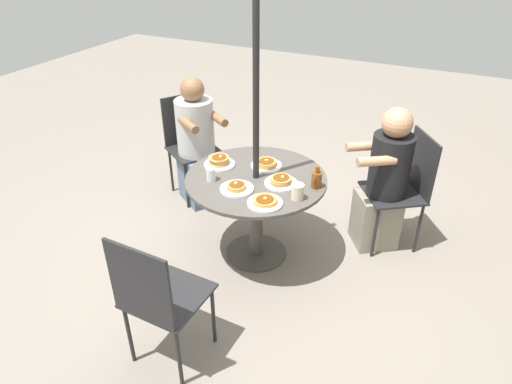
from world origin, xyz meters
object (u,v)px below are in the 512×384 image
at_px(pancake_plate_c, 267,164).
at_px(drinking_glass_a, 211,174).
at_px(patio_chair_south, 157,295).
at_px(coffee_cup, 297,192).
at_px(patio_chair_east, 190,140).
at_px(patio_chair_north, 405,184).
at_px(pancake_plate_a, 281,181).
at_px(pancake_plate_b, 219,162).
at_px(syrup_bottle, 317,179).
at_px(patio_table, 256,194).
at_px(diner_east, 198,147).
at_px(pancake_plate_d, 237,188).
at_px(diner_north, 384,184).
at_px(pancake_plate_e, 265,202).

bearing_deg(pancake_plate_c, drinking_glass_a, -36.82).
bearing_deg(patio_chair_south, coffee_cup, 69.82).
bearing_deg(coffee_cup, patio_chair_east, -119.49).
relative_size(patio_chair_north, drinking_glass_a, 9.49).
relative_size(pancake_plate_a, pancake_plate_b, 1.00).
distance_m(patio_chair_east, syrup_bottle, 1.57).
relative_size(patio_table, pancake_plate_a, 4.38).
distance_m(diner_east, pancake_plate_d, 1.13).
xyz_separation_m(diner_east, syrup_bottle, (0.48, 1.30, 0.23)).
xyz_separation_m(pancake_plate_a, pancake_plate_d, (0.21, -0.25, -0.01)).
height_order(patio_chair_east, pancake_plate_b, patio_chair_east).
height_order(diner_north, drinking_glass_a, diner_north).
distance_m(patio_chair_north, patio_chair_south, 2.11).
xyz_separation_m(diner_east, pancake_plate_c, (0.36, 0.85, 0.19)).
relative_size(diner_north, pancake_plate_c, 4.97).
relative_size(pancake_plate_a, drinking_glass_a, 2.38).
bearing_deg(pancake_plate_d, diner_east, -133.24).
height_order(pancake_plate_b, pancake_plate_e, pancake_plate_b).
distance_m(diner_east, pancake_plate_a, 1.21).
bearing_deg(patio_table, diner_north, 124.60).
height_order(pancake_plate_b, syrup_bottle, syrup_bottle).
xyz_separation_m(patio_chair_south, pancake_plate_a, (-1.17, 0.24, 0.19)).
distance_m(patio_table, pancake_plate_c, 0.25).
relative_size(patio_chair_east, pancake_plate_b, 3.99).
relative_size(patio_chair_north, coffee_cup, 8.54).
relative_size(pancake_plate_b, syrup_bottle, 1.45).
height_order(patio_table, syrup_bottle, syrup_bottle).
distance_m(diner_north, patio_chair_south, 1.96).
distance_m(patio_chair_east, patio_chair_south, 2.05).
xyz_separation_m(patio_chair_east, diner_east, (0.09, 0.15, -0.00)).
bearing_deg(pancake_plate_d, patio_table, 169.00).
height_order(diner_north, pancake_plate_b, diner_north).
bearing_deg(patio_table, patio_chair_north, 124.60).
distance_m(patio_chair_south, pancake_plate_a, 1.21).
height_order(patio_chair_east, pancake_plate_a, patio_chair_east).
xyz_separation_m(diner_north, pancake_plate_a, (0.59, -0.63, 0.17)).
height_order(patio_chair_south, drinking_glass_a, patio_chair_south).
bearing_deg(syrup_bottle, patio_chair_north, 139.23).
xyz_separation_m(patio_chair_north, patio_chair_east, (0.04, -1.98, 0.00)).
bearing_deg(diner_east, patio_chair_east, -90.00).
bearing_deg(patio_chair_south, syrup_bottle, 70.62).
height_order(patio_chair_north, pancake_plate_d, patio_chair_north).
bearing_deg(patio_chair_north, patio_table, 90.00).
relative_size(diner_east, patio_chair_south, 1.24).
bearing_deg(drinking_glass_a, patio_chair_south, 13.06).
height_order(pancake_plate_a, syrup_bottle, syrup_bottle).
relative_size(diner_east, coffee_cup, 10.62).
xyz_separation_m(diner_north, patio_chair_south, (1.76, -0.87, -0.01)).
xyz_separation_m(patio_chair_east, pancake_plate_c, (0.45, 1.00, 0.18)).
height_order(pancake_plate_a, coffee_cup, coffee_cup).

